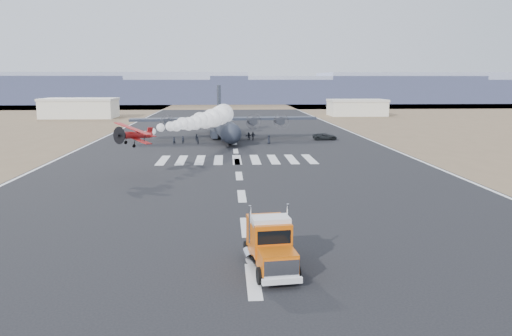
{
  "coord_description": "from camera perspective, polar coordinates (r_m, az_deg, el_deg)",
  "views": [
    {
      "loc": [
        -1.62,
        -30.51,
        12.84
      ],
      "look_at": [
        1.33,
        19.41,
        4.0
      ],
      "focal_mm": 35.0,
      "sensor_mm": 36.0,
      "label": 1
    }
  ],
  "objects": [
    {
      "name": "ground",
      "position": [
        33.14,
        -0.32,
        -12.77
      ],
      "size": [
        500.0,
        500.0,
        0.0
      ],
      "primitive_type": "plane",
      "color": "black",
      "rests_on": "ground"
    },
    {
      "name": "scrub_far",
      "position": [
        260.83,
        -3.05,
        7.19
      ],
      "size": [
        500.0,
        80.0,
        0.0
      ],
      "primitive_type": "cube",
      "color": "brown",
      "rests_on": "ground"
    },
    {
      "name": "runway_markings",
      "position": [
        91.43,
        -2.33,
        1.95
      ],
      "size": [
        60.0,
        260.0,
        0.01
      ],
      "primitive_type": null,
      "color": "silver",
      "rests_on": "ground"
    },
    {
      "name": "ridge_seg_c",
      "position": [
        297.38,
        -15.88,
        8.81
      ],
      "size": [
        150.0,
        50.0,
        17.0
      ],
      "primitive_type": "cube",
      "color": "#848BA7",
      "rests_on": "ground"
    },
    {
      "name": "ridge_seg_d",
      "position": [
        290.58,
        -3.1,
        8.76
      ],
      "size": [
        150.0,
        50.0,
        13.0
      ],
      "primitive_type": "cube",
      "color": "#848BA7",
      "rests_on": "ground"
    },
    {
      "name": "ridge_seg_e",
      "position": [
        298.1,
        9.65,
        8.86
      ],
      "size": [
        150.0,
        50.0,
        15.0
      ],
      "primitive_type": "cube",
      "color": "#848BA7",
      "rests_on": "ground"
    },
    {
      "name": "ridge_seg_f",
      "position": [
        318.97,
        21.24,
        8.57
      ],
      "size": [
        150.0,
        50.0,
        17.0
      ],
      "primitive_type": "cube",
      "color": "#848BA7",
      "rests_on": "ground"
    },
    {
      "name": "hangar_left",
      "position": [
        182.84,
        -19.5,
        6.5
      ],
      "size": [
        24.5,
        14.5,
        6.7
      ],
      "color": "beige",
      "rests_on": "ground"
    },
    {
      "name": "hangar_right",
      "position": [
        186.95,
        11.46,
        6.81
      ],
      "size": [
        20.5,
        12.5,
        5.9
      ],
      "color": "beige",
      "rests_on": "ground"
    },
    {
      "name": "semi_truck",
      "position": [
        34.63,
        1.63,
        -8.55
      ],
      "size": [
        3.49,
        8.34,
        3.68
      ],
      "rotation": [
        0.0,
        0.0,
        0.12
      ],
      "color": "black",
      "rests_on": "ground"
    },
    {
      "name": "aerobatic_biplane",
      "position": [
        68.65,
        -13.68,
        3.72
      ],
      "size": [
        6.36,
        6.07,
        3.1
      ],
      "rotation": [
        0.0,
        0.21,
        -0.34
      ],
      "color": "red"
    },
    {
      "name": "smoke_trail",
      "position": [
        94.45,
        -5.14,
        5.77
      ],
      "size": [
        13.13,
        33.21,
        4.08
      ],
      "rotation": [
        0.0,
        0.0,
        -0.34
      ],
      "color": "white"
    },
    {
      "name": "transport_aircraft",
      "position": [
        111.18,
        -3.73,
        4.93
      ],
      "size": [
        40.47,
        33.25,
        11.67
      ],
      "rotation": [
        0.0,
        0.0,
        0.1
      ],
      "color": "#1F232F",
      "rests_on": "ground"
    },
    {
      "name": "support_vehicle",
      "position": [
        109.63,
        7.89,
        3.59
      ],
      "size": [
        5.35,
        2.62,
        1.46
      ],
      "primitive_type": "imported",
      "rotation": [
        0.0,
        0.0,
        1.61
      ],
      "color": "black",
      "rests_on": "ground"
    },
    {
      "name": "crew_a",
      "position": [
        101.75,
        -9.33,
        3.09
      ],
      "size": [
        0.66,
        0.59,
        1.57
      ],
      "primitive_type": "imported",
      "rotation": [
        0.0,
        0.0,
        0.22
      ],
      "color": "black",
      "rests_on": "ground"
    },
    {
      "name": "crew_b",
      "position": [
        105.99,
        -6.79,
        3.43
      ],
      "size": [
        0.52,
        0.8,
        1.61
      ],
      "primitive_type": "imported",
      "rotation": [
        0.0,
        0.0,
        1.61
      ],
      "color": "black",
      "rests_on": "ground"
    },
    {
      "name": "crew_c",
      "position": [
        106.45,
        -3.97,
        3.58
      ],
      "size": [
        0.87,
        1.31,
        1.86
      ],
      "primitive_type": "imported",
      "rotation": [
        0.0,
        0.0,
        4.99
      ],
      "color": "black",
      "rests_on": "ground"
    },
    {
      "name": "crew_d",
      "position": [
        108.28,
        -0.35,
        3.69
      ],
      "size": [
        1.16,
        0.83,
        1.78
      ],
      "primitive_type": "imported",
      "rotation": [
        0.0,
        0.0,
        0.32
      ],
      "color": "black",
      "rests_on": "ground"
    },
    {
      "name": "crew_e",
      "position": [
        101.94,
        1.48,
        3.29
      ],
      "size": [
        0.78,
        1.0,
        1.8
      ],
      "primitive_type": "imported",
      "rotation": [
        0.0,
        0.0,
        5.01
      ],
      "color": "black",
      "rests_on": "ground"
    },
    {
      "name": "crew_f",
      "position": [
        108.38,
        -0.84,
        3.67
      ],
      "size": [
        1.53,
        1.39,
        1.69
      ],
      "primitive_type": "imported",
      "rotation": [
        0.0,
        0.0,
        3.83
      ],
      "color": "black",
      "rests_on": "ground"
    },
    {
      "name": "crew_g",
      "position": [
        103.31,
        -8.35,
        3.22
      ],
      "size": [
        0.63,
        0.54,
        1.59
      ],
      "primitive_type": "imported",
      "rotation": [
        0.0,
        0.0,
        3.03
      ],
      "color": "black",
      "rests_on": "ground"
    },
    {
      "name": "crew_h",
      "position": [
        101.96,
        -6.73,
        3.16
      ],
      "size": [
        0.55,
        0.8,
        1.56
      ],
      "primitive_type": "imported",
      "rotation": [
        0.0,
        0.0,
        4.61
      ],
      "color": "black",
      "rests_on": "ground"
    }
  ]
}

